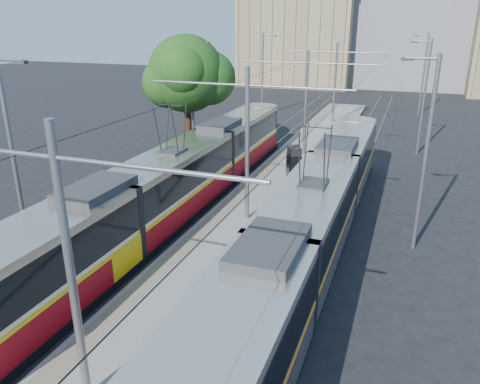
% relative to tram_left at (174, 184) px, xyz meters
% --- Properties ---
extents(ground, '(160.00, 160.00, 0.00)m').
position_rel_tram_left_xyz_m(ground, '(3.60, -7.60, -1.71)').
color(ground, black).
rests_on(ground, ground).
extents(platform, '(4.00, 50.00, 0.30)m').
position_rel_tram_left_xyz_m(platform, '(3.60, 9.40, -1.56)').
color(platform, gray).
rests_on(platform, ground).
extents(tactile_strip_left, '(0.70, 50.00, 0.01)m').
position_rel_tram_left_xyz_m(tactile_strip_left, '(2.15, 9.40, -1.40)').
color(tactile_strip_left, gray).
rests_on(tactile_strip_left, platform).
extents(tactile_strip_right, '(0.70, 50.00, 0.01)m').
position_rel_tram_left_xyz_m(tactile_strip_right, '(5.05, 9.40, -1.40)').
color(tactile_strip_right, gray).
rests_on(tactile_strip_right, platform).
extents(rails, '(8.71, 70.00, 0.03)m').
position_rel_tram_left_xyz_m(rails, '(3.60, 9.40, -1.69)').
color(rails, gray).
rests_on(rails, ground).
extents(track_arrow, '(1.20, 5.00, 0.01)m').
position_rel_tram_left_xyz_m(track_arrow, '(0.00, -10.60, -1.70)').
color(track_arrow, silver).
rests_on(track_arrow, ground).
extents(tram_left, '(2.43, 29.28, 5.50)m').
position_rel_tram_left_xyz_m(tram_left, '(0.00, 0.00, 0.00)').
color(tram_left, black).
rests_on(tram_left, ground).
extents(tram_right, '(2.43, 28.48, 5.50)m').
position_rel_tram_left_xyz_m(tram_right, '(7.20, -2.39, 0.15)').
color(tram_right, black).
rests_on(tram_right, ground).
extents(catenary, '(9.20, 70.00, 7.00)m').
position_rel_tram_left_xyz_m(catenary, '(3.60, 6.55, 2.82)').
color(catenary, slate).
rests_on(catenary, platform).
extents(street_lamps, '(15.18, 38.22, 8.00)m').
position_rel_tram_left_xyz_m(street_lamps, '(3.60, 13.40, 2.47)').
color(street_lamps, slate).
rests_on(street_lamps, ground).
extents(shelter, '(1.05, 1.25, 2.38)m').
position_rel_tram_left_xyz_m(shelter, '(4.64, 5.22, -0.16)').
color(shelter, black).
rests_on(shelter, platform).
extents(tree, '(5.73, 5.30, 8.32)m').
position_rel_tram_left_xyz_m(tree, '(-3.91, 10.50, 3.92)').
color(tree, '#382314').
rests_on(tree, ground).
extents(building_left, '(16.32, 12.24, 13.84)m').
position_rel_tram_left_xyz_m(building_left, '(-6.40, 52.40, 5.22)').
color(building_left, gray).
rests_on(building_left, ground).
extents(building_centre, '(18.36, 14.28, 16.65)m').
position_rel_tram_left_xyz_m(building_centre, '(9.60, 56.40, 6.63)').
color(building_centre, gray).
rests_on(building_centre, ground).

